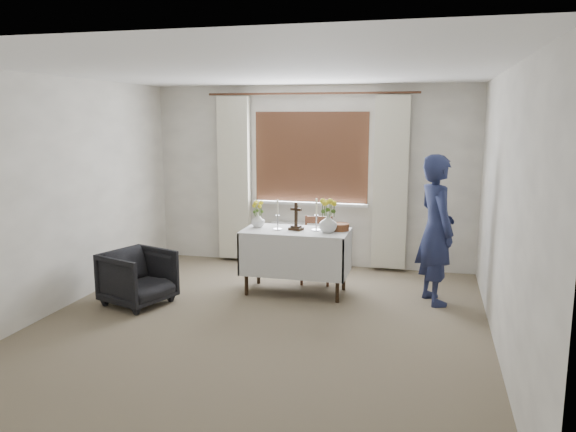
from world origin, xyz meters
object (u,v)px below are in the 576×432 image
object	(u,v)px
wooden_chair	(317,250)
armchair	(138,278)
person	(436,230)
altar_table	(296,262)
wooden_cross	(296,216)
flower_vase_right	(328,223)
flower_vase_left	(258,220)

from	to	relation	value
wooden_chair	armchair	distance (m)	2.21
armchair	person	world-z (taller)	person
altar_table	wooden_cross	distance (m)	0.55
wooden_chair	armchair	size ratio (longest dim) A/B	1.23
armchair	wooden_cross	size ratio (longest dim) A/B	2.04
armchair	flower_vase_right	size ratio (longest dim) A/B	3.08
altar_table	person	world-z (taller)	person
person	wooden_cross	world-z (taller)	person
wooden_chair	flower_vase_right	xyz separation A→B (m)	(0.23, -0.52, 0.46)
person	flower_vase_right	xyz separation A→B (m)	(-1.20, -0.09, 0.03)
wooden_cross	flower_vase_right	xyz separation A→B (m)	(0.39, -0.03, -0.06)
flower_vase_left	flower_vase_right	world-z (taller)	flower_vase_right
altar_table	flower_vase_left	xyz separation A→B (m)	(-0.49, 0.06, 0.46)
flower_vase_right	wooden_cross	bearing A→B (deg)	174.84
armchair	flower_vase_right	bearing A→B (deg)	-48.75
person	flower_vase_right	distance (m)	1.21
altar_table	person	xyz separation A→B (m)	(1.59, 0.05, 0.46)
altar_table	person	bearing A→B (deg)	1.83
flower_vase_left	flower_vase_right	bearing A→B (deg)	-6.41
armchair	wooden_chair	bearing A→B (deg)	-33.83
armchair	flower_vase_right	xyz separation A→B (m)	(2.00, 0.80, 0.57)
altar_table	flower_vase_left	bearing A→B (deg)	172.73
wooden_chair	wooden_cross	xyz separation A→B (m)	(-0.15, -0.48, 0.51)
wooden_cross	flower_vase_left	bearing A→B (deg)	-169.57
armchair	flower_vase_left	distance (m)	1.54
armchair	flower_vase_left	size ratio (longest dim) A/B	4.03
wooden_cross	flower_vase_left	size ratio (longest dim) A/B	1.97
wooden_chair	wooden_cross	world-z (taller)	wooden_cross
flower_vase_left	wooden_cross	bearing A→B (deg)	-7.39
altar_table	armchair	xyz separation A→B (m)	(-1.61, -0.84, -0.08)
wooden_cross	flower_vase_left	xyz separation A→B (m)	(-0.49, 0.06, -0.08)
armchair	person	size ratio (longest dim) A/B	0.40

